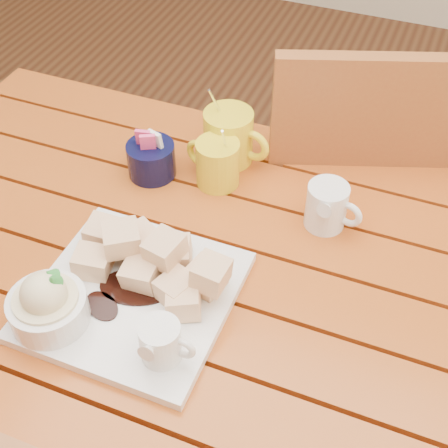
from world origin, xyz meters
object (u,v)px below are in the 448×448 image
at_px(table, 186,298).
at_px(chair_far, 363,198).
at_px(coffee_mug_left, 217,162).
at_px(dessert_plate, 118,291).
at_px(coffee_mug_right, 230,136).

relative_size(table, chair_far, 1.23).
bearing_deg(chair_far, coffee_mug_left, 29.97).
bearing_deg(coffee_mug_left, table, -66.32).
relative_size(dessert_plate, coffee_mug_left, 2.22).
bearing_deg(dessert_plate, coffee_mug_right, 86.40).
relative_size(dessert_plate, coffee_mug_right, 1.88).
distance_m(table, dessert_plate, 0.19).
height_order(table, dessert_plate, dessert_plate).
xyz_separation_m(dessert_plate, coffee_mug_left, (0.03, 0.32, 0.01)).
height_order(table, coffee_mug_left, coffee_mug_left).
height_order(coffee_mug_right, chair_far, chair_far).
bearing_deg(table, chair_far, 65.39).
height_order(dessert_plate, coffee_mug_right, coffee_mug_right).
xyz_separation_m(table, dessert_plate, (-0.05, -0.12, 0.14)).
distance_m(table, coffee_mug_left, 0.25).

